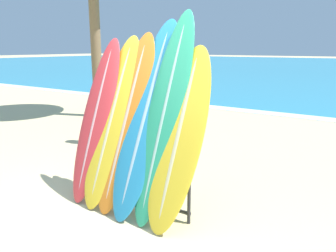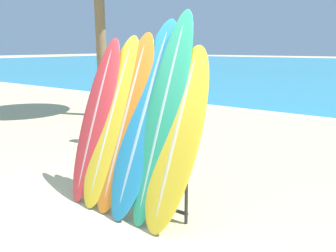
{
  "view_description": "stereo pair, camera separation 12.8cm",
  "coord_description": "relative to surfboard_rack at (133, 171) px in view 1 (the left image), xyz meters",
  "views": [
    {
      "loc": [
        2.44,
        -2.47,
        1.98
      ],
      "look_at": [
        -0.04,
        1.32,
        0.89
      ],
      "focal_mm": 35.0,
      "sensor_mm": 36.0,
      "label": 1
    },
    {
      "loc": [
        2.54,
        -2.4,
        1.98
      ],
      "look_at": [
        -0.04,
        1.32,
        0.89
      ],
      "focal_mm": 35.0,
      "sensor_mm": 36.0,
      "label": 2
    }
  ],
  "objects": [
    {
      "name": "surfboard_slot_1",
      "position": [
        -0.38,
        0.07,
        0.61
      ],
      "size": [
        0.57,
        1.03,
        2.15
      ],
      "color": "yellow",
      "rests_on": "ground_plane"
    },
    {
      "name": "person_mid_beach",
      "position": [
        -0.97,
        3.39,
        0.39
      ],
      "size": [
        0.21,
        0.26,
        1.57
      ],
      "rotation": [
        0.0,
        0.0,
        4.58
      ],
      "color": "#A87A5B",
      "rests_on": "ground_plane"
    },
    {
      "name": "surfboard_slot_3",
      "position": [
        0.13,
        0.12,
        0.71
      ],
      "size": [
        0.59,
        1.2,
        2.35
      ],
      "color": "teal",
      "rests_on": "ground_plane"
    },
    {
      "name": "surfboard_slot_4",
      "position": [
        0.4,
        0.12,
        0.75
      ],
      "size": [
        0.48,
        1.11,
        2.45
      ],
      "color": "#289E70",
      "rests_on": "ground_plane"
    },
    {
      "name": "surfboard_slot_5",
      "position": [
        0.65,
        0.04,
        0.54
      ],
      "size": [
        0.6,
        0.99,
        2.02
      ],
      "color": "yellow",
      "rests_on": "ground_plane"
    },
    {
      "name": "ground_plane",
      "position": [
        0.04,
        -0.52,
        -0.47
      ],
      "size": [
        160.0,
        160.0,
        0.0
      ],
      "primitive_type": "plane",
      "color": "beige"
    },
    {
      "name": "person_near_water",
      "position": [
        -2.05,
        1.9,
        0.48
      ],
      "size": [
        0.24,
        0.29,
        1.73
      ],
      "rotation": [
        0.0,
        0.0,
        1.19
      ],
      "color": "tan",
      "rests_on": "ground_plane"
    },
    {
      "name": "surfboard_slot_0",
      "position": [
        -0.64,
        0.04,
        0.59
      ],
      "size": [
        0.49,
        0.93,
        2.12
      ],
      "color": "red",
      "rests_on": "ground_plane"
    },
    {
      "name": "surfboard_slot_2",
      "position": [
        -0.15,
        0.08,
        0.62
      ],
      "size": [
        0.55,
        1.03,
        2.19
      ],
      "color": "orange",
      "rests_on": "ground_plane"
    },
    {
      "name": "surfboard_rack",
      "position": [
        0.0,
        0.0,
        0.0
      ],
      "size": [
        1.65,
        0.04,
        0.87
      ],
      "color": "#28282D",
      "rests_on": "ground_plane"
    }
  ]
}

